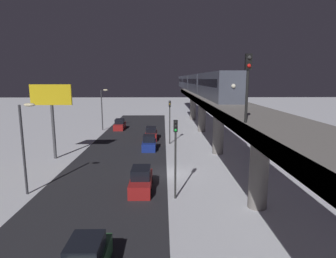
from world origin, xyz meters
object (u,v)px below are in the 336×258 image
object	(u,v)px
subway_train	(194,82)
sedan_red	(141,181)
sedan_blue	(149,144)
traffic_light_near	(175,148)
sedan_red_2	(120,125)
sedan_red_3	(151,134)
commercial_billboard	(51,102)
rail_signal	(248,76)
traffic_light_mid	(170,116)

from	to	relation	value
subway_train	sedan_red	bearing A→B (deg)	77.91
sedan_blue	sedan_red	bearing A→B (deg)	-90.00
sedan_red	sedan_blue	bearing A→B (deg)	90.00
sedan_red	traffic_light_near	distance (m)	4.88
sedan_red	sedan_red_2	world-z (taller)	same
subway_train	sedan_red_3	distance (m)	24.16
traffic_light_near	commercial_billboard	xyz separation A→B (m)	(14.09, -11.92, 2.63)
sedan_blue	sedan_red_2	distance (m)	17.05
sedan_red	commercial_billboard	bearing A→B (deg)	138.26
sedan_blue	sedan_red_3	distance (m)	6.70
subway_train	rail_signal	bearing A→B (deg)	87.51
subway_train	commercial_billboard	distance (m)	37.86
subway_train	sedan_red	distance (m)	43.65
sedan_red_2	traffic_light_mid	bearing A→B (deg)	126.43
rail_signal	commercial_billboard	world-z (taller)	rail_signal
sedan_blue	commercial_billboard	xyz separation A→B (m)	(11.19, 4.30, 6.03)
rail_signal	sedan_red_3	size ratio (longest dim) A/B	0.86
sedan_red_3	traffic_light_mid	size ratio (longest dim) A/B	0.73
traffic_light_near	traffic_light_mid	distance (m)	19.43
sedan_blue	traffic_light_near	size ratio (longest dim) A/B	0.63
sedan_red_3	traffic_light_near	size ratio (longest dim) A/B	0.73
sedan_blue	traffic_light_mid	bearing A→B (deg)	47.88
sedan_red	sedan_blue	world-z (taller)	same
sedan_red	traffic_light_mid	distance (m)	18.06
traffic_light_mid	commercial_billboard	distance (m)	16.18
sedan_blue	traffic_light_near	bearing A→B (deg)	-79.87
sedan_red	traffic_light_near	size ratio (longest dim) A/B	0.75
sedan_red	sedan_blue	distance (m)	14.29
traffic_light_near	subway_train	bearing A→B (deg)	-97.90
sedan_blue	sedan_red_3	bearing A→B (deg)	90.00
rail_signal	sedan_red_2	size ratio (longest dim) A/B	0.85
sedan_red_3	sedan_red_2	bearing A→B (deg)	125.11
sedan_blue	sedan_red_2	world-z (taller)	same
sedan_red_2	traffic_light_near	distance (m)	33.53
sedan_red	subway_train	bearing A→B (deg)	77.91
subway_train	traffic_light_near	xyz separation A→B (m)	(6.09, 43.90, -4.54)
rail_signal	sedan_red_2	distance (m)	40.24
sedan_blue	commercial_billboard	size ratio (longest dim) A/B	0.45
traffic_light_near	traffic_light_mid	xyz separation A→B (m)	(0.00, -19.43, 0.00)
sedan_red_3	traffic_light_mid	distance (m)	5.67
sedan_red	sedan_red_2	size ratio (longest dim) A/B	1.02
sedan_red	traffic_light_near	xyz separation A→B (m)	(-2.90, 1.94, 3.41)
sedan_blue	traffic_light_near	xyz separation A→B (m)	(-2.90, 16.23, 3.40)
subway_train	sedan_red_2	size ratio (longest dim) A/B	15.82
rail_signal	traffic_light_near	size ratio (longest dim) A/B	0.62
subway_train	sedan_red	world-z (taller)	subway_train
sedan_blue	commercial_billboard	world-z (taller)	commercial_billboard
rail_signal	sedan_red_2	world-z (taller)	rail_signal
subway_train	sedan_red_2	bearing A→B (deg)	37.63
rail_signal	sedan_red_3	bearing A→B (deg)	-76.14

